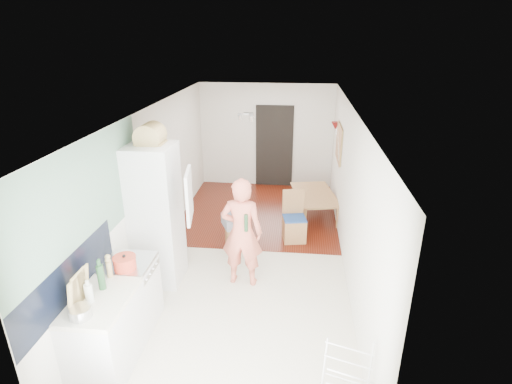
% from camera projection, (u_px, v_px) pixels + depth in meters
% --- Properties ---
extents(room_shell, '(3.20, 7.00, 2.50)m').
position_uv_depth(room_shell, '(248.00, 189.00, 6.40)').
color(room_shell, silver).
rests_on(room_shell, ground).
extents(floor, '(3.20, 7.00, 0.01)m').
position_uv_depth(floor, '(249.00, 256.00, 6.86)').
color(floor, beige).
rests_on(floor, ground).
extents(wood_floor_overlay, '(3.20, 3.30, 0.01)m').
position_uv_depth(wood_floor_overlay, '(259.00, 211.00, 8.57)').
color(wood_floor_overlay, '#571D10').
rests_on(wood_floor_overlay, room_shell).
extents(sage_wall_panel, '(0.02, 3.00, 1.30)m').
position_uv_depth(sage_wall_panel, '(85.00, 199.00, 4.49)').
color(sage_wall_panel, slate).
rests_on(sage_wall_panel, room_shell).
extents(tile_splashback, '(0.02, 1.90, 0.50)m').
position_uv_depth(tile_splashback, '(70.00, 279.00, 4.24)').
color(tile_splashback, black).
rests_on(tile_splashback, room_shell).
extents(doorway_recess, '(0.90, 0.04, 2.00)m').
position_uv_depth(doorway_recess, '(274.00, 147.00, 9.68)').
color(doorway_recess, black).
rests_on(doorway_recess, room_shell).
extents(base_cabinet, '(0.60, 0.90, 0.86)m').
position_uv_depth(base_cabinet, '(105.00, 335.00, 4.48)').
color(base_cabinet, silver).
rests_on(base_cabinet, room_shell).
extents(worktop, '(0.62, 0.92, 0.06)m').
position_uv_depth(worktop, '(99.00, 301.00, 4.31)').
color(worktop, beige).
rests_on(worktop, room_shell).
extents(range_cooker, '(0.60, 0.60, 0.88)m').
position_uv_depth(range_cooker, '(132.00, 294.00, 5.17)').
color(range_cooker, silver).
rests_on(range_cooker, room_shell).
extents(cooker_top, '(0.60, 0.60, 0.04)m').
position_uv_depth(cooker_top, '(127.00, 263.00, 5.00)').
color(cooker_top, silver).
rests_on(cooker_top, room_shell).
extents(fridge_housing, '(0.66, 0.66, 2.15)m').
position_uv_depth(fridge_housing, '(156.00, 216.00, 5.87)').
color(fridge_housing, silver).
rests_on(fridge_housing, room_shell).
extents(fridge_door, '(0.14, 0.56, 0.70)m').
position_uv_depth(fridge_door, '(189.00, 196.00, 5.36)').
color(fridge_door, silver).
rests_on(fridge_door, room_shell).
extents(fridge_interior, '(0.02, 0.52, 0.66)m').
position_uv_depth(fridge_interior, '(174.00, 187.00, 5.66)').
color(fridge_interior, white).
rests_on(fridge_interior, room_shell).
extents(pinboard, '(0.03, 0.90, 0.70)m').
position_uv_depth(pinboard, '(339.00, 143.00, 7.88)').
color(pinboard, tan).
rests_on(pinboard, room_shell).
extents(pinboard_frame, '(0.00, 0.94, 0.74)m').
position_uv_depth(pinboard_frame, '(338.00, 143.00, 7.88)').
color(pinboard_frame, olive).
rests_on(pinboard_frame, room_shell).
extents(wall_sconce, '(0.18, 0.18, 0.16)m').
position_uv_depth(wall_sconce, '(335.00, 126.00, 8.41)').
color(wall_sconce, maroon).
rests_on(wall_sconce, room_shell).
extents(person, '(0.76, 0.52, 2.01)m').
position_uv_depth(person, '(242.00, 223.00, 5.81)').
color(person, '#E16D57').
rests_on(person, floor).
extents(dining_table, '(0.89, 1.31, 0.42)m').
position_uv_depth(dining_table, '(315.00, 206.00, 8.32)').
color(dining_table, olive).
rests_on(dining_table, floor).
extents(dining_chair, '(0.46, 0.46, 0.94)m').
position_uv_depth(dining_chair, '(294.00, 217.00, 7.23)').
color(dining_chair, olive).
rests_on(dining_chair, floor).
extents(stool, '(0.43, 0.43, 0.44)m').
position_uv_depth(stool, '(236.00, 236.00, 7.11)').
color(stool, olive).
rests_on(stool, floor).
extents(grey_drape, '(0.55, 0.55, 0.19)m').
position_uv_depth(grey_drape, '(235.00, 221.00, 6.96)').
color(grey_drape, gray).
rests_on(grey_drape, stool).
extents(bread_bin, '(0.44, 0.42, 0.20)m').
position_uv_depth(bread_bin, '(150.00, 136.00, 5.51)').
color(bread_bin, tan).
rests_on(bread_bin, fridge_housing).
extents(red_casserole, '(0.32, 0.32, 0.16)m').
position_uv_depth(red_casserole, '(125.00, 263.00, 4.82)').
color(red_casserole, red).
rests_on(red_casserole, cooker_top).
extents(steel_pan, '(0.28, 0.28, 0.11)m').
position_uv_depth(steel_pan, '(80.00, 312.00, 4.01)').
color(steel_pan, silver).
rests_on(steel_pan, worktop).
extents(held_bottle, '(0.06, 0.06, 0.26)m').
position_uv_depth(held_bottle, '(246.00, 223.00, 5.65)').
color(held_bottle, '#204424').
rests_on(held_bottle, person).
extents(bottle_a, '(0.08, 0.08, 0.30)m').
position_uv_depth(bottle_a, '(101.00, 278.00, 4.41)').
color(bottle_a, '#204424').
rests_on(bottle_a, worktop).
extents(bottle_b, '(0.07, 0.07, 0.30)m').
position_uv_depth(bottle_b, '(102.00, 277.00, 4.41)').
color(bottle_b, '#204424').
rests_on(bottle_b, worktop).
extents(bottle_c, '(0.10, 0.10, 0.21)m').
position_uv_depth(bottle_c, '(89.00, 293.00, 4.21)').
color(bottle_c, silver).
rests_on(bottle_c, worktop).
extents(pepper_mill_front, '(0.07, 0.07, 0.23)m').
position_uv_depth(pepper_mill_front, '(109.00, 268.00, 4.66)').
color(pepper_mill_front, tan).
rests_on(pepper_mill_front, worktop).
extents(pepper_mill_back, '(0.06, 0.06, 0.20)m').
position_uv_depth(pepper_mill_back, '(109.00, 270.00, 4.65)').
color(pepper_mill_back, tan).
rests_on(pepper_mill_back, worktop).
extents(chopping_boards, '(0.05, 0.30, 0.41)m').
position_uv_depth(chopping_boards, '(78.00, 289.00, 4.12)').
color(chopping_boards, tan).
rests_on(chopping_boards, worktop).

